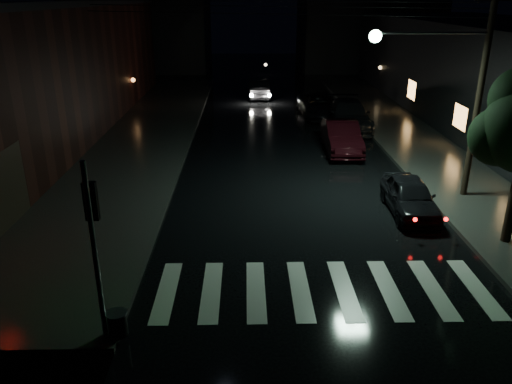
{
  "coord_description": "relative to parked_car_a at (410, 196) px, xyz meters",
  "views": [
    {
      "loc": [
        0.96,
        -11.03,
        7.4
      ],
      "look_at": [
        1.27,
        3.7,
        1.6
      ],
      "focal_mm": 35.0,
      "sensor_mm": 36.0,
      "label": 1
    }
  ],
  "objects": [
    {
      "name": "crosswalk",
      "position": [
        -3.89,
        -5.11,
        -0.64
      ],
      "size": [
        9.0,
        3.0,
        0.01
      ],
      "primitive_type": "cube",
      "color": "beige",
      "rests_on": "ground"
    },
    {
      "name": "utility_pole",
      "position": [
        1.94,
        1.39,
        3.95
      ],
      "size": [
        4.92,
        0.44,
        8.0
      ],
      "color": "black",
      "rests_on": "ground"
    },
    {
      "name": "oncoming_car",
      "position": [
        -4.91,
        22.22,
        0.06
      ],
      "size": [
        1.62,
        4.36,
        1.43
      ],
      "primitive_type": "imported",
      "rotation": [
        0.0,
        0.0,
        3.17
      ],
      "color": "black",
      "rests_on": "ground"
    },
    {
      "name": "parked_car_c",
      "position": [
        0.16,
        12.41,
        0.17
      ],
      "size": [
        2.54,
        5.77,
        1.65
      ],
      "primitive_type": "imported",
      "rotation": [
        0.0,
        0.0,
        -0.04
      ],
      "color": "black",
      "rests_on": "ground"
    },
    {
      "name": "building_far_right",
      "position": [
        7.11,
        39.39,
        2.85
      ],
      "size": [
        14.0,
        10.0,
        7.0
      ],
      "primitive_type": "cube",
      "color": "black",
      "rests_on": "ground"
    },
    {
      "name": "building_far_left",
      "position": [
        -16.89,
        39.39,
        3.35
      ],
      "size": [
        14.0,
        10.0,
        8.0
      ],
      "primitive_type": "cube",
      "color": "black",
      "rests_on": "ground"
    },
    {
      "name": "sidewalk_left",
      "position": [
        -11.89,
        8.39,
        -0.57
      ],
      "size": [
        6.0,
        44.0,
        0.15
      ],
      "primitive_type": "cube",
      "color": "#282826",
      "rests_on": "ground"
    },
    {
      "name": "signal_pole_corner",
      "position": [
        -9.04,
        -7.07,
        0.89
      ],
      "size": [
        0.68,
        0.61,
        4.2
      ],
      "color": "slate",
      "rests_on": "ground"
    },
    {
      "name": "sidewalk_right",
      "position": [
        3.11,
        8.39,
        -0.57
      ],
      "size": [
        4.0,
        44.0,
        0.15
      ],
      "primitive_type": "cube",
      "color": "#282826",
      "rests_on": "ground"
    },
    {
      "name": "parked_car_d",
      "position": [
        -1.09,
        15.58,
        0.1
      ],
      "size": [
        2.71,
        5.49,
        1.5
      ],
      "primitive_type": "imported",
      "rotation": [
        0.0,
        0.0,
        0.04
      ],
      "color": "black",
      "rests_on": "ground"
    },
    {
      "name": "parked_car_a",
      "position": [
        0.0,
        0.0,
        0.0
      ],
      "size": [
        1.65,
        3.85,
        1.3
      ],
      "primitive_type": "imported",
      "rotation": [
        0.0,
        0.0,
        -0.03
      ],
      "color": "black",
      "rests_on": "ground"
    },
    {
      "name": "building_left",
      "position": [
        -18.89,
        10.39,
        2.85
      ],
      "size": [
        10.0,
        36.0,
        7.0
      ],
      "primitive_type": "cube",
      "color": "black",
      "rests_on": "ground"
    },
    {
      "name": "ground",
      "position": [
        -6.89,
        -5.61,
        -0.65
      ],
      "size": [
        120.0,
        120.0,
        0.0
      ],
      "primitive_type": "plane",
      "color": "black",
      "rests_on": "ground"
    },
    {
      "name": "parked_car_b",
      "position": [
        -1.09,
        7.7,
        0.12
      ],
      "size": [
        1.77,
        4.71,
        1.53
      ],
      "primitive_type": "imported",
      "rotation": [
        0.0,
        0.0,
        -0.03
      ],
      "color": "black",
      "rests_on": "ground"
    }
  ]
}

